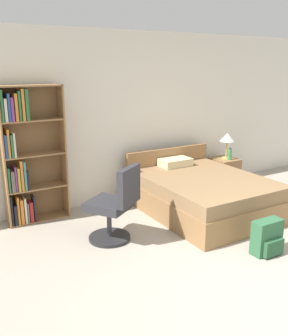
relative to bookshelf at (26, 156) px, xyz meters
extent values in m
cube|color=silver|center=(1.68, 0.22, 0.37)|extent=(9.00, 0.06, 2.60)
cube|color=olive|center=(-0.29, -0.01, 0.00)|extent=(0.02, 0.27, 1.85)
cube|color=olive|center=(0.51, -0.01, 0.00)|extent=(0.02, 0.27, 1.85)
cube|color=brown|center=(0.11, 0.12, 0.00)|extent=(0.83, 0.01, 1.85)
cube|color=olive|center=(0.11, -0.01, -0.92)|extent=(0.79, 0.26, 0.02)
cube|color=black|center=(-0.26, -0.05, -0.70)|extent=(0.02, 0.16, 0.41)
cube|color=black|center=(-0.22, -0.05, -0.77)|extent=(0.04, 0.16, 0.27)
cube|color=orange|center=(-0.18, -0.05, -0.72)|extent=(0.03, 0.17, 0.38)
cube|color=orange|center=(-0.13, -0.03, -0.74)|extent=(0.04, 0.20, 0.34)
cube|color=beige|center=(-0.09, -0.04, -0.73)|extent=(0.03, 0.18, 0.35)
cube|color=#665B51|center=(-0.06, -0.03, -0.77)|extent=(0.02, 0.21, 0.28)
cube|color=maroon|center=(-0.01, -0.05, -0.77)|extent=(0.04, 0.17, 0.28)
cube|color=black|center=(0.03, -0.05, -0.73)|extent=(0.02, 0.16, 0.36)
cube|color=olive|center=(0.11, -0.01, -0.45)|extent=(0.79, 0.26, 0.02)
cube|color=#2D6638|center=(-0.26, -0.06, -0.28)|extent=(0.03, 0.15, 0.33)
cube|color=#665B51|center=(-0.21, -0.05, -0.30)|extent=(0.04, 0.17, 0.28)
cube|color=#7A387F|center=(-0.17, -0.05, -0.28)|extent=(0.02, 0.16, 0.34)
cube|color=gold|center=(-0.14, -0.05, -0.29)|extent=(0.03, 0.16, 0.32)
cube|color=orange|center=(-0.10, -0.04, -0.24)|extent=(0.03, 0.18, 0.41)
cube|color=teal|center=(-0.05, -0.06, -0.25)|extent=(0.03, 0.15, 0.39)
cube|color=black|center=(-0.02, -0.04, -0.31)|extent=(0.02, 0.19, 0.26)
cube|color=olive|center=(0.11, -0.01, 0.01)|extent=(0.79, 0.26, 0.02)
cube|color=navy|center=(-0.26, -0.04, 0.17)|extent=(0.03, 0.19, 0.30)
cube|color=orange|center=(-0.22, -0.03, 0.20)|extent=(0.03, 0.21, 0.37)
cube|color=#2D6638|center=(-0.18, -0.05, 0.17)|extent=(0.03, 0.15, 0.30)
cube|color=beige|center=(-0.15, -0.04, 0.18)|extent=(0.03, 0.18, 0.32)
cube|color=olive|center=(0.11, -0.01, 0.47)|extent=(0.79, 0.26, 0.02)
cube|color=#2D6638|center=(-0.26, -0.03, 0.68)|extent=(0.03, 0.21, 0.40)
cube|color=beige|center=(-0.22, -0.05, 0.62)|extent=(0.03, 0.17, 0.29)
cube|color=navy|center=(-0.18, -0.03, 0.65)|extent=(0.03, 0.20, 0.35)
cube|color=#7A387F|center=(-0.14, -0.05, 0.63)|extent=(0.03, 0.17, 0.30)
cube|color=orange|center=(-0.09, -0.03, 0.65)|extent=(0.04, 0.21, 0.35)
cube|color=#2D6638|center=(-0.05, -0.04, 0.67)|extent=(0.03, 0.19, 0.37)
cube|color=orange|center=(0.00, -0.03, 0.68)|extent=(0.03, 0.19, 0.40)
cube|color=#2D6638|center=(0.04, -0.05, 0.68)|extent=(0.04, 0.17, 0.39)
cube|color=olive|center=(0.11, -0.01, 0.91)|extent=(0.83, 0.27, 0.02)
cube|color=olive|center=(2.26, -0.97, -0.75)|extent=(1.54, 1.96, 0.35)
cube|color=olive|center=(2.26, -0.97, -0.49)|extent=(1.51, 1.92, 0.19)
cube|color=olive|center=(2.26, -0.03, -0.53)|extent=(1.54, 0.08, 0.79)
cube|color=beige|center=(2.26, -0.24, -0.33)|extent=(0.50, 0.30, 0.12)
cylinder|color=#232326|center=(0.70, -1.07, -0.91)|extent=(0.52, 0.52, 0.04)
cylinder|color=#333338|center=(0.70, -1.07, -0.70)|extent=(0.06, 0.06, 0.37)
cube|color=#2D2D33|center=(0.70, -1.07, -0.47)|extent=(0.67, 0.67, 0.10)
cube|color=#2D2D33|center=(0.85, -1.30, -0.19)|extent=(0.41, 0.31, 0.45)
cube|color=olive|center=(3.37, -0.16, -0.67)|extent=(0.41, 0.46, 0.50)
sphere|color=tan|center=(3.37, -0.41, -0.57)|extent=(0.02, 0.02, 0.02)
cylinder|color=tan|center=(3.40, -0.18, -0.41)|extent=(0.15, 0.15, 0.02)
cylinder|color=tan|center=(3.40, -0.18, -0.26)|extent=(0.02, 0.02, 0.29)
cone|color=white|center=(3.40, -0.18, -0.04)|extent=(0.25, 0.25, 0.14)
cylinder|color=#3F8C4C|center=(3.39, -0.28, -0.33)|extent=(0.06, 0.06, 0.19)
cylinder|color=#2D2D33|center=(3.39, -0.28, -0.23)|extent=(0.04, 0.04, 0.02)
cube|color=#2D603D|center=(2.09, -2.30, -0.73)|extent=(0.36, 0.16, 0.40)
cube|color=#275234|center=(2.09, -2.41, -0.82)|extent=(0.27, 0.06, 0.18)
camera|label=1|loc=(-1.09, -4.96, 1.16)|focal=40.00mm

